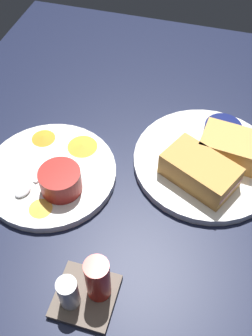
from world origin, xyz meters
The scene contains 11 objects.
ground_plane centered at (0.00, 0.00, -1.50)cm, with size 110.00×110.00×3.00cm, color black.
plate_sandwich_main centered at (-2.75, -6.37, 0.80)cm, with size 27.62×27.62×1.60cm, color white.
sandwich_half_near centered at (-2.00, -1.18, 4.00)cm, with size 15.02×12.57×4.80cm.
sandwich_half_far centered at (-7.63, -8.31, 4.00)cm, with size 13.94×8.97×4.80cm.
ramekin_dark_sauce centered at (-4.60, -12.31, 3.60)cm, with size 7.08×7.08×3.72cm.
spoon_by_dark_ramekin centered at (-2.68, -7.05, 1.96)cm, with size 4.79×9.77×0.80cm.
plate_chips_companion centered at (24.76, 4.47, 0.80)cm, with size 24.65×24.65×1.60cm, color white.
ramekin_light_gravy centered at (21.06, 7.55, 3.93)cm, with size 7.40×7.40×4.36cm.
spoon_by_gravy_ramekin centered at (26.81, 9.18, 1.96)cm, with size 5.31×9.63×0.80cm.
plantain_chip_scatter centered at (23.90, 0.72, 1.90)cm, with size 15.43×21.66×0.60cm.
condiment_caddy centered at (10.14, 24.36, 3.41)cm, with size 9.00×9.00×9.50cm.
Camera 1 is at (-1.31, 44.00, 58.05)cm, focal length 41.73 mm.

